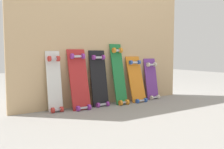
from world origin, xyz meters
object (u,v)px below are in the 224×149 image
object	(u,v)px
skateboard_green	(119,76)
skateboard_orange	(137,82)
skateboard_white	(54,84)
skateboard_black	(99,81)
skateboard_purple	(152,81)
skateboard_red	(79,82)

from	to	relation	value
skateboard_green	skateboard_orange	bearing A→B (deg)	-0.19
skateboard_white	skateboard_green	distance (m)	0.84
skateboard_black	skateboard_white	bearing A→B (deg)	178.82
skateboard_white	skateboard_purple	world-z (taller)	skateboard_white
skateboard_red	skateboard_purple	size ratio (longest dim) A/B	1.19
skateboard_purple	skateboard_red	bearing A→B (deg)	-178.14
skateboard_red	skateboard_orange	bearing A→B (deg)	-0.26
skateboard_white	skateboard_green	world-z (taller)	skateboard_green
skateboard_red	skateboard_green	distance (m)	0.56
skateboard_red	skateboard_green	size ratio (longest dim) A/B	0.92
skateboard_white	skateboard_black	size ratio (longest dim) A/B	0.99
skateboard_red	skateboard_white	bearing A→B (deg)	171.92
skateboard_white	skateboard_purple	size ratio (longest dim) A/B	1.15
skateboard_white	skateboard_green	bearing A→B (deg)	-2.93
skateboard_black	skateboard_purple	size ratio (longest dim) A/B	1.17
skateboard_red	skateboard_orange	world-z (taller)	skateboard_red
skateboard_red	skateboard_green	xyz separation A→B (m)	(0.55, -0.00, 0.04)
skateboard_black	skateboard_orange	xyz separation A→B (m)	(0.56, -0.03, -0.04)
skateboard_white	skateboard_red	size ratio (longest dim) A/B	0.97
skateboard_black	skateboard_red	bearing A→B (deg)	-174.18
skateboard_white	skateboard_purple	distance (m)	1.43
skateboard_purple	skateboard_green	bearing A→B (deg)	-176.11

